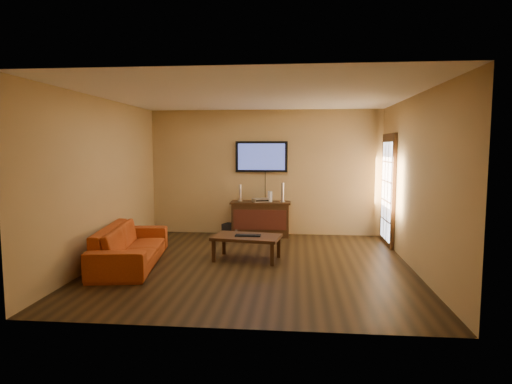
# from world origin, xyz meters

# --- Properties ---
(ground_plane) EXTENTS (5.00, 5.00, 0.00)m
(ground_plane) POSITION_xyz_m (0.00, 0.00, 0.00)
(ground_plane) COLOR black
(ground_plane) RESTS_ON ground
(room_walls) EXTENTS (5.00, 5.00, 5.00)m
(room_walls) POSITION_xyz_m (0.00, 0.62, 1.69)
(room_walls) COLOR tan
(room_walls) RESTS_ON ground
(french_door) EXTENTS (0.07, 1.02, 2.22)m
(french_door) POSITION_xyz_m (2.46, 1.70, 1.05)
(french_door) COLOR black
(french_door) RESTS_ON ground
(media_console) EXTENTS (1.28, 0.49, 0.74)m
(media_console) POSITION_xyz_m (-0.07, 2.25, 0.37)
(media_console) COLOR black
(media_console) RESTS_ON ground
(television) EXTENTS (1.12, 0.08, 0.66)m
(television) POSITION_xyz_m (-0.07, 2.45, 1.69)
(television) COLOR black
(television) RESTS_ON ground
(coffee_table) EXTENTS (1.19, 0.82, 0.41)m
(coffee_table) POSITION_xyz_m (-0.14, 0.27, 0.36)
(coffee_table) COLOR black
(coffee_table) RESTS_ON ground
(sofa) EXTENTS (0.94, 2.23, 0.84)m
(sofa) POSITION_xyz_m (-1.98, -0.19, 0.42)
(sofa) COLOR #A73F12
(sofa) RESTS_ON ground
(speaker_left) EXTENTS (0.10, 0.10, 0.36)m
(speaker_left) POSITION_xyz_m (-0.52, 2.28, 0.91)
(speaker_left) COLOR silver
(speaker_left) RESTS_ON media_console
(speaker_right) EXTENTS (0.11, 0.11, 0.41)m
(speaker_right) POSITION_xyz_m (0.39, 2.23, 0.93)
(speaker_right) COLOR silver
(speaker_right) RESTS_ON media_console
(av_receiver) EXTENTS (0.39, 0.34, 0.07)m
(av_receiver) POSITION_xyz_m (-0.07, 2.22, 0.78)
(av_receiver) COLOR silver
(av_receiver) RESTS_ON media_console
(game_console) EXTENTS (0.11, 0.17, 0.23)m
(game_console) POSITION_xyz_m (0.13, 2.25, 0.86)
(game_console) COLOR white
(game_console) RESTS_ON media_console
(subwoofer) EXTENTS (0.34, 0.34, 0.25)m
(subwoofer) POSITION_xyz_m (-0.75, 2.26, 0.13)
(subwoofer) COLOR black
(subwoofer) RESTS_ON ground
(bottle) EXTENTS (0.07, 0.07, 0.21)m
(bottle) POSITION_xyz_m (-0.55, 1.85, 0.10)
(bottle) COLOR white
(bottle) RESTS_ON ground
(keyboard) EXTENTS (0.43, 0.16, 0.03)m
(keyboard) POSITION_xyz_m (-0.12, 0.25, 0.42)
(keyboard) COLOR black
(keyboard) RESTS_ON coffee_table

